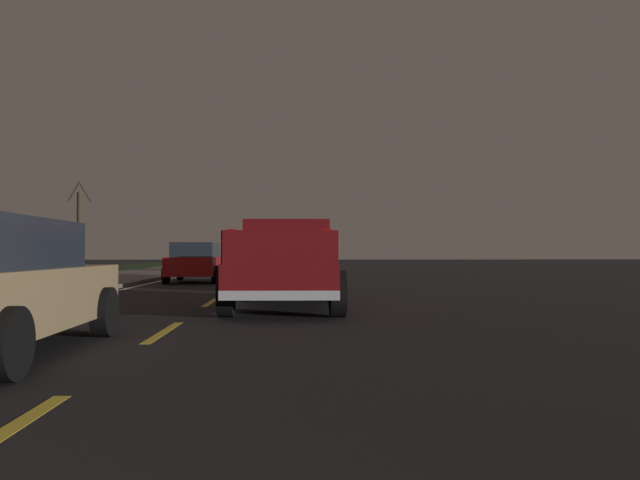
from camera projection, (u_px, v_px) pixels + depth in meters
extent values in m
plane|color=black|center=(249.00, 278.00, 27.80)|extent=(144.00, 144.00, 0.00)
cube|color=slate|center=(121.00, 277.00, 27.53)|extent=(108.00, 4.00, 0.12)
cube|color=#1E3819|center=(7.00, 279.00, 27.28)|extent=(108.00, 6.00, 0.01)
cube|color=yellow|center=(164.00, 332.00, 8.97)|extent=(2.40, 0.14, 0.01)
cube|color=yellow|center=(211.00, 302.00, 14.31)|extent=(2.40, 0.14, 0.01)
cube|color=yellow|center=(232.00, 289.00, 19.66)|extent=(2.40, 0.14, 0.01)
cube|color=yellow|center=(247.00, 280.00, 26.07)|extent=(2.40, 0.14, 0.01)
cube|color=yellow|center=(256.00, 274.00, 32.79)|extent=(2.40, 0.14, 0.01)
cube|color=yellow|center=(261.00, 271.00, 38.74)|extent=(2.40, 0.14, 0.01)
cube|color=yellow|center=(265.00, 268.00, 44.92)|extent=(2.40, 0.14, 0.01)
cube|color=yellow|center=(268.00, 267.00, 50.35)|extent=(2.40, 0.14, 0.01)
cube|color=yellow|center=(270.00, 265.00, 56.83)|extent=(2.40, 0.14, 0.01)
cube|color=yellow|center=(272.00, 264.00, 62.90)|extent=(2.40, 0.14, 0.01)
cube|color=yellow|center=(273.00, 263.00, 68.52)|extent=(2.40, 0.14, 0.01)
cube|color=yellow|center=(275.00, 262.00, 74.12)|extent=(2.40, 0.14, 0.01)
cube|color=yellow|center=(276.00, 261.00, 79.93)|extent=(2.40, 0.14, 0.01)
cube|color=silver|center=(173.00, 278.00, 27.64)|extent=(108.00, 0.14, 0.01)
cube|color=maroon|center=(286.00, 276.00, 12.85)|extent=(5.46, 2.18, 0.60)
cube|color=maroon|center=(288.00, 241.00, 14.05)|extent=(2.22, 1.91, 0.90)
cube|color=#1E2833|center=(286.00, 238.00, 13.00)|extent=(0.09, 1.44, 0.50)
cube|color=maroon|center=(234.00, 248.00, 11.76)|extent=(3.02, 0.18, 0.56)
cube|color=maroon|center=(333.00, 248.00, 11.79)|extent=(3.02, 0.18, 0.56)
cube|color=maroon|center=(280.00, 247.00, 10.20)|extent=(0.14, 1.88, 0.56)
cube|color=silver|center=(279.00, 295.00, 10.18)|extent=(0.19, 2.00, 0.16)
cube|color=red|center=(231.00, 235.00, 10.20)|extent=(0.06, 0.14, 0.20)
cube|color=red|center=(328.00, 235.00, 10.22)|extent=(0.06, 0.14, 0.20)
cylinder|color=black|center=(247.00, 284.00, 14.61)|extent=(0.84, 0.28, 0.84)
cylinder|color=black|center=(331.00, 284.00, 14.64)|extent=(0.84, 0.28, 0.84)
cylinder|color=black|center=(226.00, 294.00, 11.04)|extent=(0.84, 0.28, 0.84)
cylinder|color=black|center=(338.00, 294.00, 11.07)|extent=(0.84, 0.28, 0.84)
cube|color=#B2B5BA|center=(290.00, 262.00, 33.11)|extent=(4.45, 1.93, 0.70)
cube|color=#1E2833|center=(290.00, 251.00, 32.87)|extent=(2.51, 1.66, 0.56)
cylinder|color=black|center=(275.00, 267.00, 34.58)|extent=(0.68, 0.22, 0.68)
cylinder|color=black|center=(307.00, 267.00, 34.62)|extent=(0.68, 0.22, 0.68)
cylinder|color=black|center=(272.00, 268.00, 31.59)|extent=(0.68, 0.22, 0.68)
cylinder|color=black|center=(307.00, 268.00, 31.62)|extent=(0.68, 0.22, 0.68)
cube|color=red|center=(289.00, 262.00, 30.96)|extent=(0.12, 1.51, 0.10)
cylinder|color=black|center=(104.00, 312.00, 8.52)|extent=(0.68, 0.22, 0.68)
cylinder|color=black|center=(8.00, 344.00, 5.53)|extent=(0.68, 0.22, 0.68)
cube|color=maroon|center=(197.00, 266.00, 24.25)|extent=(4.41, 1.82, 0.70)
cube|color=#1E2833|center=(196.00, 250.00, 24.02)|extent=(2.47, 1.59, 0.56)
cylinder|color=black|center=(180.00, 272.00, 25.69)|extent=(0.68, 0.22, 0.68)
cylinder|color=black|center=(224.00, 272.00, 25.79)|extent=(0.68, 0.22, 0.68)
cylinder|color=black|center=(166.00, 275.00, 22.71)|extent=(0.68, 0.22, 0.68)
cylinder|color=black|center=(215.00, 275.00, 22.80)|extent=(0.68, 0.22, 0.68)
cube|color=red|center=(188.00, 266.00, 22.11)|extent=(0.09, 1.51, 0.10)
cube|color=black|center=(293.00, 269.00, 19.87)|extent=(4.41, 1.83, 0.70)
cube|color=#1E2833|center=(293.00, 249.00, 19.63)|extent=(2.48, 1.60, 0.56)
cylinder|color=black|center=(266.00, 276.00, 21.30)|extent=(0.68, 0.22, 0.68)
cylinder|color=black|center=(318.00, 276.00, 21.40)|extent=(0.68, 0.22, 0.68)
cylinder|color=black|center=(263.00, 280.00, 18.32)|extent=(0.68, 0.22, 0.68)
cylinder|color=black|center=(323.00, 280.00, 18.42)|extent=(0.68, 0.22, 0.68)
cube|color=red|center=(294.00, 269.00, 17.72)|extent=(0.09, 1.51, 0.10)
cylinder|color=#423323|center=(79.00, 233.00, 32.65)|extent=(0.28, 0.28, 4.35)
cylinder|color=#423323|center=(74.00, 191.00, 32.74)|extent=(0.20, 0.69, 1.08)
cylinder|color=#423323|center=(86.00, 192.00, 32.87)|extent=(0.41, 0.63, 1.10)
cylinder|color=#423323|center=(81.00, 206.00, 33.11)|extent=(0.94, 0.24, 1.03)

